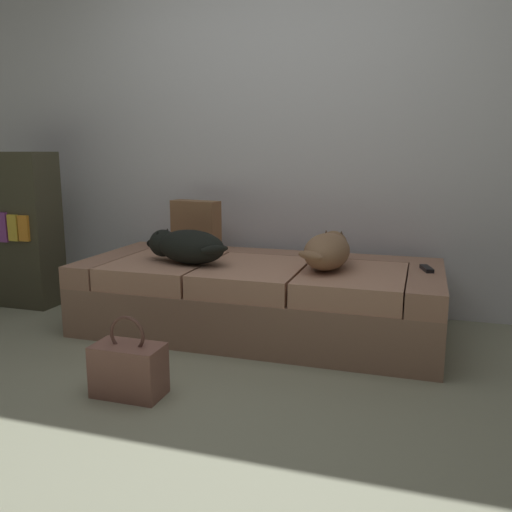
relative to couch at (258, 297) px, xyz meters
The scene contains 9 objects.
ground_plane 1.16m from the couch, 90.00° to the right, with size 10.00×10.00×0.00m, color gray.
back_wall 1.35m from the couch, 90.00° to the left, with size 6.40×0.10×2.80m, color silver.
couch is the anchor object (origin of this frame).
dog_dark 0.55m from the couch, 160.51° to the right, with size 0.60×0.35×0.21m.
dog_tan 0.54m from the couch, ahead, with size 0.27×0.61×0.21m.
tv_remote 1.01m from the couch, ahead, with size 0.04×0.15×0.02m, color black.
throw_pillow 0.72m from the couch, 152.59° to the left, with size 0.34×0.12×0.34m, color brown.
handbag 1.09m from the couch, 105.83° to the right, with size 0.32×0.18×0.38m.
bookshelf 1.86m from the couch, behind, with size 0.56×0.30×1.10m.
Camera 1 is at (0.94, -1.90, 1.10)m, focal length 37.37 mm.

